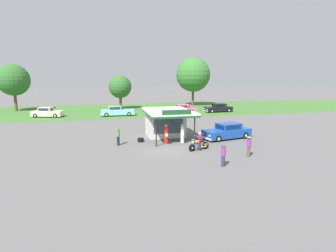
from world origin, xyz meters
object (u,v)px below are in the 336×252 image
object	(u,v)px
gas_pump_nearside	(166,135)
gas_pump_offside	(182,135)
parked_car_back_row_far_right	(218,108)
featured_classic_sedan	(227,132)
parked_car_back_row_right	(182,109)
bystander_strolling_foreground	(223,156)
bystander_standing_back_lot	(170,112)
parked_car_second_row_spare	(47,113)
motorcycle_with_rider	(199,143)
spare_tire_stack	(141,140)
bystander_chatting_near_pumps	(118,136)
parked_car_back_row_centre	(117,111)
bystander_leaning_by_kiosk	(249,146)

from	to	relation	value
gas_pump_nearside	gas_pump_offside	bearing A→B (deg)	0.00
parked_car_back_row_far_right	featured_classic_sedan	bearing A→B (deg)	-111.62
parked_car_back_row_right	bystander_strolling_foreground	distance (m)	28.65
gas_pump_offside	parked_car_back_row_far_right	size ratio (longest dim) A/B	0.37
featured_classic_sedan	parked_car_back_row_far_right	world-z (taller)	featured_classic_sedan
gas_pump_offside	bystander_standing_back_lot	size ratio (longest dim) A/B	1.28
featured_classic_sedan	parked_car_back_row_far_right	size ratio (longest dim) A/B	1.04
gas_pump_nearside	bystander_strolling_foreground	size ratio (longest dim) A/B	1.28
parked_car_back_row_right	parked_car_second_row_spare	distance (m)	22.17
motorcycle_with_rider	bystander_strolling_foreground	distance (m)	4.45
gas_pump_offside	parked_car_second_row_spare	xyz separation A→B (m)	(-16.08, 21.72, -0.18)
gas_pump_offside	spare_tire_stack	world-z (taller)	gas_pump_offside
gas_pump_offside	bystander_strolling_foreground	distance (m)	7.03
parked_car_back_row_right	bystander_chatting_near_pumps	world-z (taller)	bystander_chatting_near_pumps
featured_classic_sedan	bystander_chatting_near_pumps	distance (m)	11.06
motorcycle_with_rider	bystander_chatting_near_pumps	xyz separation A→B (m)	(-6.75, 3.33, 0.23)
featured_classic_sedan	bystander_strolling_foreground	xyz separation A→B (m)	(-4.15, -8.00, 0.07)
parked_car_back_row_centre	bystander_leaning_by_kiosk	distance (m)	27.41
gas_pump_nearside	bystander_chatting_near_pumps	xyz separation A→B (m)	(-4.37, 0.81, 0.00)
gas_pump_offside	bystander_chatting_near_pumps	bearing A→B (deg)	172.26
gas_pump_offside	bystander_chatting_near_pumps	size ratio (longest dim) A/B	1.16
featured_classic_sedan	spare_tire_stack	size ratio (longest dim) A/B	9.10
gas_pump_nearside	parked_car_back_row_centre	xyz separation A→B (m)	(-3.57, 20.57, -0.16)
parked_car_back_row_right	parked_car_back_row_far_right	bearing A→B (deg)	1.14
gas_pump_nearside	parked_car_back_row_right	world-z (taller)	gas_pump_nearside
motorcycle_with_rider	parked_car_back_row_far_right	bearing A→B (deg)	62.63
bystander_chatting_near_pumps	parked_car_back_row_far_right	bearing A→B (deg)	47.08
parked_car_back_row_centre	spare_tire_stack	bearing A→B (deg)	-85.76
gas_pump_nearside	parked_car_back_row_far_right	world-z (taller)	gas_pump_nearside
parked_car_back_row_right	parked_car_back_row_centre	size ratio (longest dim) A/B	0.95
bystander_chatting_near_pumps	parked_car_back_row_centre	bearing A→B (deg)	87.68
gas_pump_offside	parked_car_second_row_spare	distance (m)	27.03
gas_pump_offside	featured_classic_sedan	distance (m)	5.20
parked_car_back_row_right	bystander_chatting_near_pumps	distance (m)	23.70
bystander_chatting_near_pumps	spare_tire_stack	distance (m)	2.47
motorcycle_with_rider	parked_car_back_row_centre	size ratio (longest dim) A/B	0.37
parked_car_back_row_right	bystander_standing_back_lot	distance (m)	5.11
gas_pump_offside	parked_car_back_row_right	xyz separation A→B (m)	(6.09, 21.22, -0.18)
parked_car_second_row_spare	bystander_chatting_near_pumps	distance (m)	23.23
gas_pump_nearside	bystander_chatting_near_pumps	distance (m)	4.44
parked_car_back_row_centre	motorcycle_with_rider	bearing A→B (deg)	-75.56
parked_car_back_row_far_right	parked_car_second_row_spare	bearing A→B (deg)	179.28
motorcycle_with_rider	bystander_strolling_foreground	bearing A→B (deg)	-88.04
motorcycle_with_rider	featured_classic_sedan	xyz separation A→B (m)	(4.31, 3.56, 0.08)
gas_pump_offside	parked_car_back_row_right	size ratio (longest dim) A/B	0.37
featured_classic_sedan	spare_tire_stack	distance (m)	8.89
parked_car_back_row_right	bystander_standing_back_lot	bearing A→B (deg)	-127.78
motorcycle_with_rider	spare_tire_stack	distance (m)	6.20
featured_classic_sedan	spare_tire_stack	world-z (taller)	featured_classic_sedan
parked_car_back_row_right	parked_car_back_row_far_right	distance (m)	7.06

